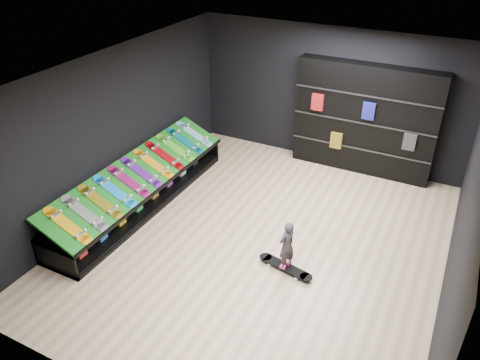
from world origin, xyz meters
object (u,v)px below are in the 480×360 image
at_px(back_shelving, 365,120).
at_px(floor_skateboard, 285,268).
at_px(display_rack, 142,193).
at_px(child, 286,254).

relative_size(back_shelving, floor_skateboard, 3.03).
bearing_deg(back_shelving, display_rack, -135.78).
height_order(display_rack, floor_skateboard, display_rack).
bearing_deg(floor_skateboard, display_rack, -177.90).
height_order(back_shelving, floor_skateboard, back_shelving).
relative_size(display_rack, floor_skateboard, 4.59).
xyz_separation_m(display_rack, back_shelving, (3.41, 3.32, 0.94)).
distance_m(back_shelving, floor_skateboard, 4.02).
xyz_separation_m(back_shelving, floor_skateboard, (-0.17, -3.85, -1.14)).
relative_size(back_shelving, child, 5.80).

